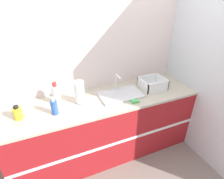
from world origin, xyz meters
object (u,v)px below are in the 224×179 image
sink (121,94)px  bottle_white_spray (56,94)px  bottle_yellow (18,113)px  dish_rack (152,85)px  paper_towel_roll (79,92)px  bottle_blue (54,107)px

sink → bottle_white_spray: (-0.76, 0.14, 0.10)m
bottle_yellow → dish_rack: bearing=0.9°
bottle_white_spray → bottle_yellow: bearing=-159.1°
sink → dish_rack: bearing=1.0°
paper_towel_roll → bottle_white_spray: (-0.25, 0.10, -0.02)m
dish_rack → bottle_blue: bearing=-176.2°
paper_towel_roll → bottle_blue: size_ratio=1.34×
dish_rack → bottle_blue: bottle_blue is taller
paper_towel_roll → bottle_blue: 0.33m
sink → bottle_blue: (-0.81, -0.08, 0.07)m
sink → dish_rack: sink is taller
bottle_yellow → bottle_blue: size_ratio=0.78×
sink → bottle_white_spray: bearing=169.8°
paper_towel_roll → bottle_blue: bearing=-158.4°
sink → bottle_yellow: bearing=-179.1°
bottle_yellow → bottle_white_spray: (0.40, 0.15, 0.05)m
sink → paper_towel_roll: 0.52m
bottle_blue → sink: bearing=5.5°
dish_rack → bottle_white_spray: bottle_white_spray is taller
bottle_yellow → paper_towel_roll: bearing=5.2°
bottle_white_spray → dish_rack: bearing=-5.9°
sink → bottle_white_spray: 0.78m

